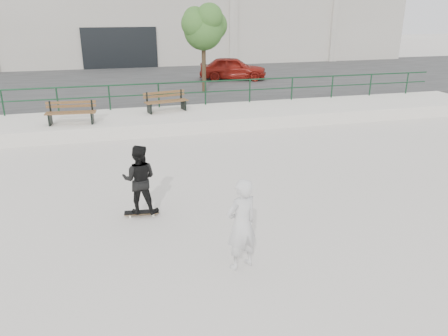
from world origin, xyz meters
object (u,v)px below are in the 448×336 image
object	(u,v)px
bench_right	(166,102)
skateboard	(142,212)
standing_skater	(139,179)
bench_left	(71,113)
tree	(204,26)
red_car	(233,68)
seated_skater	(241,224)

from	to	relation	value
bench_right	skateboard	size ratio (longest dim) A/B	2.27
skateboard	standing_skater	size ratio (longest dim) A/B	0.50
skateboard	standing_skater	xyz separation A→B (m)	(0.00, 0.00, 0.82)
bench_left	bench_right	distance (m)	3.74
bench_right	standing_skater	bearing A→B (deg)	-113.77
tree	red_car	xyz separation A→B (m)	(2.37, 3.17, -2.47)
bench_right	red_car	distance (m)	8.65
bench_left	skateboard	bearing A→B (deg)	-70.33
bench_left	red_car	size ratio (longest dim) A/B	0.47
tree	bench_right	bearing A→B (deg)	-121.89
bench_left	red_car	world-z (taller)	red_car
bench_left	standing_skater	size ratio (longest dim) A/B	1.13
skateboard	bench_left	bearing A→B (deg)	111.14
skateboard	bench_right	bearing A→B (deg)	84.78
tree	standing_skater	world-z (taller)	tree
bench_right	red_car	world-z (taller)	red_car
red_car	skateboard	bearing A→B (deg)	171.55
seated_skater	bench_right	bearing A→B (deg)	-110.17
tree	seated_skater	distance (m)	15.29
tree	standing_skater	xyz separation A→B (m)	(-4.20, -12.23, -2.74)
tree	standing_skater	size ratio (longest dim) A/B	2.63
red_car	seated_skater	size ratio (longest dim) A/B	2.21
bench_right	tree	distance (m)	5.43
red_car	bench_left	bearing A→B (deg)	149.10
skateboard	red_car	bearing A→B (deg)	73.45
tree	red_car	bearing A→B (deg)	53.26
standing_skater	seated_skater	distance (m)	3.03
tree	bench_left	bearing A→B (deg)	-139.94
tree	seated_skater	xyz separation A→B (m)	(-2.62, -14.81, -2.76)
standing_skater	red_car	bearing A→B (deg)	-98.33
bench_left	bench_right	xyz separation A→B (m)	(3.58, 1.11, -0.00)
tree	seated_skater	world-z (taller)	tree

